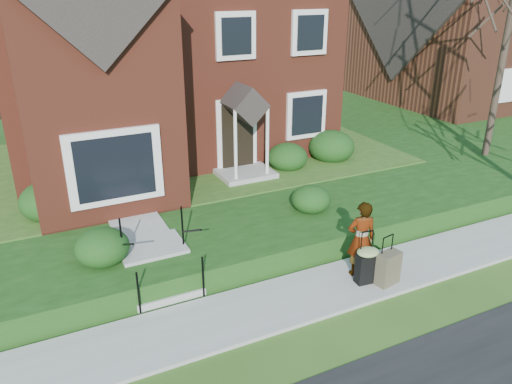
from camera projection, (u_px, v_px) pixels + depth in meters
ground at (304, 297)px, 10.21m from camera, size 120.00×120.00×0.00m
sidewalk at (304, 296)px, 10.20m from camera, size 60.00×1.60×0.08m
terrace at (251, 130)px, 20.75m from camera, size 44.00×20.00×0.60m
walkway at (124, 202)px, 13.10m from camera, size 1.20×6.00×0.06m
main_house at (149, 7)px, 16.06m from camera, size 10.40×10.20×9.40m
neighbour_house at (476, 0)px, 23.79m from camera, size 9.40×8.00×9.20m
front_steps at (158, 263)px, 10.54m from camera, size 1.40×2.02×1.50m
foundation_shrubs at (226, 173)px, 13.91m from camera, size 10.19×4.73×1.06m
woman at (361, 239)px, 10.58m from camera, size 0.71×0.56×1.71m
suitcase_black at (367, 263)px, 10.43m from camera, size 0.52×0.44×1.18m
suitcase_olive at (388, 268)px, 10.41m from camera, size 0.55×0.37×1.10m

